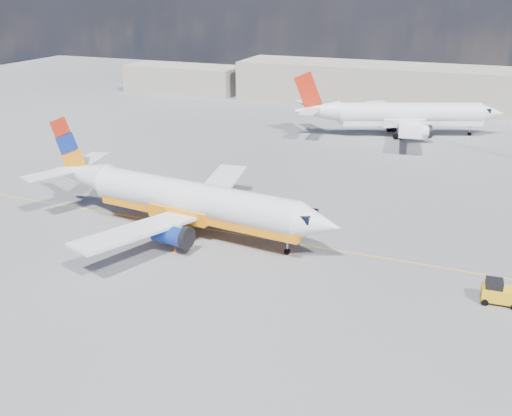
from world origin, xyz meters
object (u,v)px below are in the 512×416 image
at_px(second_jet, 402,115).
at_px(main_jet, 185,200).
at_px(gse_tug, 499,292).
at_px(traffic_cone, 175,250).

bearing_deg(second_jet, main_jet, -128.34).
bearing_deg(gse_tug, main_jet, 170.69).
relative_size(main_jet, gse_tug, 12.00).
xyz_separation_m(second_jet, gse_tug, (15.09, -51.05, -2.56)).
distance_m(second_jet, gse_tug, 53.29).
bearing_deg(main_jet, traffic_cone, -68.10).
bearing_deg(main_jet, second_jet, 79.51).
bearing_deg(second_jet, gse_tug, -95.22).
bearing_deg(main_jet, gse_tug, -0.20).
relative_size(second_jet, traffic_cone, 55.11).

